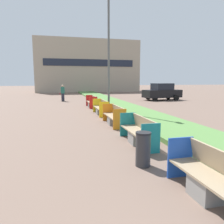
{
  "coord_description": "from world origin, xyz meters",
  "views": [
    {
      "loc": [
        -1.79,
        0.59,
        2.23
      ],
      "look_at": [
        0.9,
        11.33,
        0.6
      ],
      "focal_mm": 35.0,
      "sensor_mm": 36.0,
      "label": 1
    }
  ],
  "objects_px": {
    "bench_teal_frame": "(138,133)",
    "litter_bin": "(143,149)",
    "parked_car_distant": "(162,92)",
    "pedestrian_walking": "(63,93)",
    "bench_yellow_frame": "(101,109)",
    "bench_blue_frame": "(209,180)",
    "street_lamp_post": "(109,46)",
    "bench_orange_frame": "(114,117)",
    "bench_red_frame": "(92,103)"
  },
  "relations": [
    {
      "from": "street_lamp_post",
      "to": "parked_car_distant",
      "type": "bearing_deg",
      "value": 45.11
    },
    {
      "from": "bench_yellow_frame",
      "to": "street_lamp_post",
      "type": "xyz_separation_m",
      "value": [
        0.61,
        0.4,
        4.03
      ]
    },
    {
      "from": "bench_yellow_frame",
      "to": "pedestrian_walking",
      "type": "distance_m",
      "value": 9.93
    },
    {
      "from": "bench_blue_frame",
      "to": "bench_red_frame",
      "type": "bearing_deg",
      "value": 89.99
    },
    {
      "from": "bench_red_frame",
      "to": "street_lamp_post",
      "type": "relative_size",
      "value": 0.27
    },
    {
      "from": "bench_red_frame",
      "to": "bench_teal_frame",
      "type": "bearing_deg",
      "value": -89.99
    },
    {
      "from": "bench_orange_frame",
      "to": "parked_car_distant",
      "type": "distance_m",
      "value": 14.59
    },
    {
      "from": "bench_red_frame",
      "to": "pedestrian_walking",
      "type": "height_order",
      "value": "pedestrian_walking"
    },
    {
      "from": "parked_car_distant",
      "to": "bench_teal_frame",
      "type": "bearing_deg",
      "value": -127.29
    },
    {
      "from": "bench_teal_frame",
      "to": "bench_red_frame",
      "type": "height_order",
      "value": "same"
    },
    {
      "from": "bench_teal_frame",
      "to": "litter_bin",
      "type": "bearing_deg",
      "value": -107.59
    },
    {
      "from": "bench_blue_frame",
      "to": "bench_yellow_frame",
      "type": "bearing_deg",
      "value": 89.97
    },
    {
      "from": "street_lamp_post",
      "to": "pedestrian_walking",
      "type": "xyz_separation_m",
      "value": [
        -2.8,
        9.27,
        -3.52
      ]
    },
    {
      "from": "bench_red_frame",
      "to": "litter_bin",
      "type": "distance_m",
      "value": 12.66
    },
    {
      "from": "street_lamp_post",
      "to": "parked_car_distant",
      "type": "height_order",
      "value": "street_lamp_post"
    },
    {
      "from": "bench_yellow_frame",
      "to": "litter_bin",
      "type": "distance_m",
      "value": 8.75
    },
    {
      "from": "bench_blue_frame",
      "to": "bench_teal_frame",
      "type": "height_order",
      "value": "same"
    },
    {
      "from": "pedestrian_walking",
      "to": "bench_teal_frame",
      "type": "bearing_deg",
      "value": -82.41
    },
    {
      "from": "litter_bin",
      "to": "parked_car_distant",
      "type": "xyz_separation_m",
      "value": [
        9.2,
        17.13,
        0.46
      ]
    },
    {
      "from": "bench_teal_frame",
      "to": "bench_yellow_frame",
      "type": "distance_m",
      "value": 6.78
    },
    {
      "from": "bench_orange_frame",
      "to": "bench_teal_frame",
      "type": "bearing_deg",
      "value": -90.01
    },
    {
      "from": "bench_red_frame",
      "to": "street_lamp_post",
      "type": "bearing_deg",
      "value": -80.14
    },
    {
      "from": "bench_yellow_frame",
      "to": "pedestrian_walking",
      "type": "bearing_deg",
      "value": 102.77
    },
    {
      "from": "bench_yellow_frame",
      "to": "street_lamp_post",
      "type": "relative_size",
      "value": 0.3
    },
    {
      "from": "bench_yellow_frame",
      "to": "parked_car_distant",
      "type": "relative_size",
      "value": 0.54
    },
    {
      "from": "bench_teal_frame",
      "to": "litter_bin",
      "type": "height_order",
      "value": "bench_teal_frame"
    },
    {
      "from": "bench_teal_frame",
      "to": "bench_yellow_frame",
      "type": "bearing_deg",
      "value": 89.99
    },
    {
      "from": "bench_yellow_frame",
      "to": "pedestrian_walking",
      "type": "relative_size",
      "value": 1.37
    },
    {
      "from": "parked_car_distant",
      "to": "street_lamp_post",
      "type": "bearing_deg",
      "value": -142.72
    },
    {
      "from": "bench_blue_frame",
      "to": "bench_teal_frame",
      "type": "relative_size",
      "value": 0.86
    },
    {
      "from": "bench_orange_frame",
      "to": "bench_yellow_frame",
      "type": "xyz_separation_m",
      "value": [
        0.0,
        3.38,
        0.0
      ]
    },
    {
      "from": "bench_yellow_frame",
      "to": "bench_red_frame",
      "type": "relative_size",
      "value": 1.11
    },
    {
      "from": "bench_teal_frame",
      "to": "litter_bin",
      "type": "distance_m",
      "value": 2.04
    },
    {
      "from": "litter_bin",
      "to": "parked_car_distant",
      "type": "distance_m",
      "value": 19.45
    },
    {
      "from": "street_lamp_post",
      "to": "pedestrian_walking",
      "type": "height_order",
      "value": "street_lamp_post"
    },
    {
      "from": "bench_orange_frame",
      "to": "street_lamp_post",
      "type": "relative_size",
      "value": 0.29
    },
    {
      "from": "bench_yellow_frame",
      "to": "street_lamp_post",
      "type": "distance_m",
      "value": 4.09
    },
    {
      "from": "bench_blue_frame",
      "to": "bench_orange_frame",
      "type": "height_order",
      "value": "same"
    },
    {
      "from": "bench_blue_frame",
      "to": "bench_yellow_frame",
      "type": "relative_size",
      "value": 0.83
    },
    {
      "from": "bench_orange_frame",
      "to": "bench_red_frame",
      "type": "xyz_separation_m",
      "value": [
        -0.0,
        7.3,
        -0.0
      ]
    },
    {
      "from": "bench_blue_frame",
      "to": "bench_orange_frame",
      "type": "bearing_deg",
      "value": 89.97
    },
    {
      "from": "bench_teal_frame",
      "to": "street_lamp_post",
      "type": "height_order",
      "value": "street_lamp_post"
    },
    {
      "from": "bench_teal_frame",
      "to": "bench_orange_frame",
      "type": "xyz_separation_m",
      "value": [
        0.0,
        3.4,
        0.0
      ]
    },
    {
      "from": "bench_red_frame",
      "to": "parked_car_distant",
      "type": "distance_m",
      "value": 9.7
    },
    {
      "from": "pedestrian_walking",
      "to": "parked_car_distant",
      "type": "distance_m",
      "value": 10.85
    },
    {
      "from": "litter_bin",
      "to": "pedestrian_walking",
      "type": "bearing_deg",
      "value": 94.89
    },
    {
      "from": "pedestrian_walking",
      "to": "street_lamp_post",
      "type": "bearing_deg",
      "value": -73.18
    },
    {
      "from": "pedestrian_walking",
      "to": "bench_orange_frame",
      "type": "bearing_deg",
      "value": -80.47
    },
    {
      "from": "bench_orange_frame",
      "to": "litter_bin",
      "type": "bearing_deg",
      "value": -96.58
    },
    {
      "from": "bench_yellow_frame",
      "to": "bench_teal_frame",
      "type": "bearing_deg",
      "value": -90.01
    }
  ]
}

